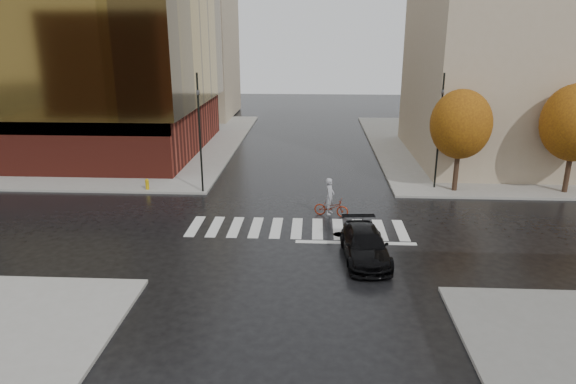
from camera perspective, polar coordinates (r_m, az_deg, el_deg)
name	(u,v)px	position (r m, az deg, el deg)	size (l,w,h in m)	color
ground	(297,232)	(26.97, 0.95, -4.44)	(120.00, 120.00, 0.00)	black
sidewalk_nw	(81,142)	(51.91, -22.05, 5.16)	(30.00, 30.00, 0.15)	gray
sidewalk_ne	(540,147)	(51.19, 26.20, 4.48)	(30.00, 30.00, 0.15)	gray
crosswalk	(297,228)	(27.43, 0.99, -4.04)	(12.00, 3.00, 0.01)	silver
office_glass	(41,53)	(48.72, -25.76, 13.77)	(27.00, 19.00, 16.00)	maroon
building_ne_tan	(526,43)	(44.98, 24.92, 14.81)	(16.00, 16.00, 18.00)	tan
building_nw_far	(172,29)	(64.24, -12.77, 17.23)	(14.00, 12.00, 20.00)	tan
tree_ne_a	(461,124)	(34.12, 18.65, 7.13)	(3.80, 3.80, 6.50)	#2E2314
tree_ne_b	(576,123)	(36.59, 29.36, 6.71)	(4.20, 4.20, 6.89)	#2E2314
sedan	(365,245)	(23.89, 8.55, -5.85)	(1.95, 4.81, 1.39)	black
cyclist	(331,203)	(29.05, 4.77, -1.26)	(2.07, 1.15, 2.23)	maroon
traffic_light_nw	(199,125)	(32.60, -9.81, 7.32)	(0.23, 0.22, 7.50)	black
traffic_light_ne	(440,124)	(34.37, 16.53, 7.28)	(0.16, 0.19, 7.42)	black
fire_hydrant	(147,184)	(34.66, -15.38, 0.91)	(0.25, 0.25, 0.71)	#BA930A
manhole	(340,234)	(26.74, 5.77, -4.72)	(0.68, 0.68, 0.01)	#453418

